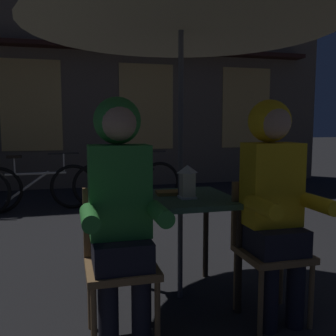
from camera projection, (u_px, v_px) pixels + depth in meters
name	position (u px, v px, depth m)	size (l,w,h in m)	color
ground_plane	(180.00, 297.00, 2.75)	(60.00, 60.00, 0.00)	#232326
cafe_table	(180.00, 211.00, 2.68)	(0.72, 0.72, 0.74)	#42664C
patio_umbrella	(181.00, 1.00, 2.52)	(2.10, 2.10, 2.31)	#4C4C51
lantern	(187.00, 181.00, 2.59)	(0.11, 0.11, 0.23)	white
chair_left	(120.00, 254.00, 2.22)	(0.40, 0.40, 0.87)	olive
chair_right	(267.00, 241.00, 2.46)	(0.40, 0.40, 0.87)	olive
person_left_hooded	(120.00, 196.00, 2.13)	(0.45, 0.56, 1.40)	black
person_right_hooded	(274.00, 188.00, 2.37)	(0.45, 0.56, 1.40)	black
shopfront_building	(88.00, 31.00, 7.51)	(10.00, 0.93, 6.20)	#6B5B4C
bicycle_second	(36.00, 187.00, 5.47)	(1.68, 0.15, 0.84)	black
bicycle_third	(128.00, 183.00, 5.87)	(1.68, 0.13, 0.84)	black
book	(170.00, 193.00, 2.75)	(0.20, 0.14, 0.02)	olive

